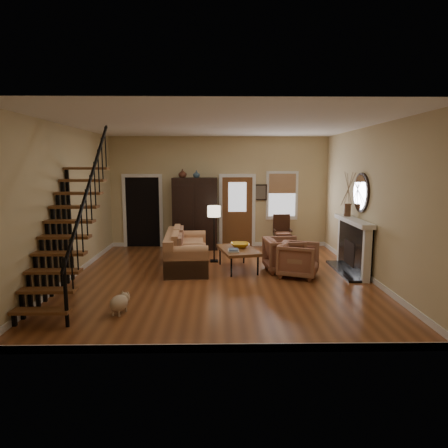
{
  "coord_description": "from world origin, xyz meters",
  "views": [
    {
      "loc": [
        -0.05,
        -8.5,
        2.49
      ],
      "look_at": [
        0.1,
        0.4,
        1.15
      ],
      "focal_mm": 32.0,
      "sensor_mm": 36.0,
      "label": 1
    }
  ],
  "objects_px": {
    "coffee_table": "(238,259)",
    "side_chair": "(282,233)",
    "armoire": "(195,214)",
    "armchair_right": "(284,255)",
    "floor_lamp": "(214,234)",
    "sofa": "(187,250)",
    "armchair_left": "(299,260)"
  },
  "relations": [
    {
      "from": "armoire",
      "to": "side_chair",
      "type": "relative_size",
      "value": 2.06
    },
    {
      "from": "floor_lamp",
      "to": "coffee_table",
      "type": "bearing_deg",
      "value": -54.11
    },
    {
      "from": "sofa",
      "to": "coffee_table",
      "type": "bearing_deg",
      "value": -14.14
    },
    {
      "from": "armoire",
      "to": "sofa",
      "type": "relative_size",
      "value": 0.93
    },
    {
      "from": "sofa",
      "to": "coffee_table",
      "type": "height_order",
      "value": "sofa"
    },
    {
      "from": "sofa",
      "to": "side_chair",
      "type": "height_order",
      "value": "side_chair"
    },
    {
      "from": "armoire",
      "to": "sofa",
      "type": "xyz_separation_m",
      "value": [
        -0.1,
        -2.19,
        -0.63
      ]
    },
    {
      "from": "armchair_left",
      "to": "sofa",
      "type": "bearing_deg",
      "value": 92.59
    },
    {
      "from": "sofa",
      "to": "armchair_left",
      "type": "distance_m",
      "value": 2.69
    },
    {
      "from": "armoire",
      "to": "armchair_right",
      "type": "relative_size",
      "value": 2.43
    },
    {
      "from": "armchair_right",
      "to": "side_chair",
      "type": "xyz_separation_m",
      "value": [
        0.34,
        2.35,
        0.12
      ]
    },
    {
      "from": "coffee_table",
      "to": "armoire",
      "type": "bearing_deg",
      "value": 115.18
    },
    {
      "from": "armchair_left",
      "to": "side_chair",
      "type": "bearing_deg",
      "value": 18.99
    },
    {
      "from": "armoire",
      "to": "armchair_right",
      "type": "height_order",
      "value": "armoire"
    },
    {
      "from": "armoire",
      "to": "floor_lamp",
      "type": "height_order",
      "value": "armoire"
    },
    {
      "from": "sofa",
      "to": "armchair_right",
      "type": "relative_size",
      "value": 2.61
    },
    {
      "from": "armchair_left",
      "to": "side_chair",
      "type": "xyz_separation_m",
      "value": [
        0.1,
        2.83,
        0.13
      ]
    },
    {
      "from": "sofa",
      "to": "armchair_right",
      "type": "height_order",
      "value": "sofa"
    },
    {
      "from": "armchair_left",
      "to": "armchair_right",
      "type": "bearing_deg",
      "value": 48.34
    },
    {
      "from": "coffee_table",
      "to": "armchair_right",
      "type": "bearing_deg",
      "value": -7.14
    },
    {
      "from": "armchair_right",
      "to": "armchair_left",
      "type": "bearing_deg",
      "value": -158.11
    },
    {
      "from": "floor_lamp",
      "to": "side_chair",
      "type": "relative_size",
      "value": 1.42
    },
    {
      "from": "armchair_right",
      "to": "floor_lamp",
      "type": "xyz_separation_m",
      "value": [
        -1.64,
        0.93,
        0.33
      ]
    },
    {
      "from": "coffee_table",
      "to": "side_chair",
      "type": "xyz_separation_m",
      "value": [
        1.41,
        2.22,
        0.26
      ]
    },
    {
      "from": "armchair_right",
      "to": "armoire",
      "type": "bearing_deg",
      "value": 35.28
    },
    {
      "from": "armoire",
      "to": "side_chair",
      "type": "bearing_deg",
      "value": -4.48
    },
    {
      "from": "armoire",
      "to": "side_chair",
      "type": "xyz_separation_m",
      "value": [
        2.55,
        -0.2,
        -0.54
      ]
    },
    {
      "from": "side_chair",
      "to": "armoire",
      "type": "bearing_deg",
      "value": 175.52
    },
    {
      "from": "armoire",
      "to": "armchair_right",
      "type": "xyz_separation_m",
      "value": [
        2.21,
        -2.55,
        -0.66
      ]
    },
    {
      "from": "armoire",
      "to": "floor_lamp",
      "type": "bearing_deg",
      "value": -70.88
    },
    {
      "from": "armchair_right",
      "to": "side_chair",
      "type": "relative_size",
      "value": 0.85
    },
    {
      "from": "armchair_right",
      "to": "sofa",
      "type": "bearing_deg",
      "value": 75.42
    }
  ]
}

